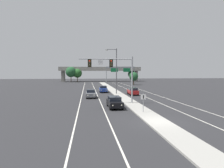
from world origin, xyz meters
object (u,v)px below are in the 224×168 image
Objects in this scene: street_lamp_median at (115,68)px; car_oncoming_blue at (103,89)px; overhead_signal_mast at (115,69)px; tree_far_left_c at (77,73)px; tree_far_right_c at (134,77)px; car_oncoming_black at (115,102)px; median_sign_post at (143,100)px; car_oncoming_grey at (91,93)px; highway_sign_gantry at (121,69)px; car_receding_red at (133,91)px; tree_far_left_b at (71,72)px; tree_far_right_b at (132,74)px.

street_lamp_median reaches higher than car_oncoming_blue.
tree_far_left_c is at bearing 97.41° from overhead_signal_mast.
car_oncoming_black is at bearing -106.59° from tree_far_right_c.
overhead_signal_mast reaches higher than tree_far_left_c.
street_lamp_median is at bearing -63.66° from car_oncoming_blue.
tree_far_left_c reaches higher than median_sign_post.
car_oncoming_grey is at bearing 105.24° from car_oncoming_black.
highway_sign_gantry is (11.30, 61.18, 5.34)m from car_oncoming_black.
overhead_signal_mast is 1.85× the size of car_oncoming_black.
car_receding_red is 33.84m from tree_far_right_c.
median_sign_post is 0.17× the size of highway_sign_gantry.
tree_far_right_c is 36.79m from tree_far_left_b.
highway_sign_gantry is (8.80, 44.81, 0.37)m from street_lamp_median.
overhead_signal_mast is at bearing -100.53° from highway_sign_gantry.
tree_far_right_c is at bearing 77.70° from median_sign_post.
street_lamp_median is 1.67× the size of tree_far_right_b.
car_oncoming_blue is (-2.75, 25.17, -0.77)m from median_sign_post.
highway_sign_gantry is 1.98× the size of tree_far_left_c.
overhead_signal_mast is 1.23× the size of tree_far_left_c.
tree_far_right_b is (28.73, 2.01, -0.48)m from tree_far_left_c.
street_lamp_median is 2.23× the size of car_oncoming_grey.
overhead_signal_mast reaches higher than median_sign_post.
street_lamp_median reaches higher than tree_far_right_b.
highway_sign_gantry is (10.79, 58.08, 0.79)m from overhead_signal_mast.
highway_sign_gantry is at bearing 74.47° from car_oncoming_blue.
tree_far_right_c is (8.08, 32.77, 2.42)m from car_receding_red.
street_lamp_median is (1.99, 13.28, 0.42)m from overhead_signal_mast.
tree_far_right_b is (20.00, 76.09, 3.09)m from car_oncoming_black.
car_oncoming_blue is 0.91× the size of tree_far_right_c.
median_sign_post is 82.00m from tree_far_right_b.
highway_sign_gantry is at bearing 73.92° from car_oncoming_grey.
car_oncoming_blue is at bearing 91.11° from overhead_signal_mast.
car_oncoming_black is 21.10m from car_oncoming_blue.
car_oncoming_blue is (0.16, 21.10, 0.00)m from car_oncoming_black.
tree_far_right_c reaches higher than car_oncoming_grey.
highway_sign_gantry is at bearing 82.68° from median_sign_post.
street_lamp_median is at bearing 81.48° from overhead_signal_mast.
car_oncoming_black is at bearing -90.42° from car_oncoming_blue.
car_oncoming_blue is at bearing 116.34° from street_lamp_median.
tree_far_right_b is (23.08, 64.79, 3.09)m from car_oncoming_grey.
median_sign_post is 0.49× the size of car_oncoming_grey.
street_lamp_median is 2.22× the size of car_oncoming_blue.
median_sign_post is 0.49× the size of car_oncoming_blue.
tree_far_right_c is at bearing 73.41° from car_oncoming_black.
median_sign_post is 79.01m from tree_far_left_b.
car_oncoming_blue is (-0.35, 18.00, -4.55)m from overhead_signal_mast.
overhead_signal_mast is 0.62× the size of highway_sign_gantry.
car_receding_red is at bearing -24.20° from street_lamp_median.
median_sign_post is (2.41, -7.17, -3.79)m from overhead_signal_mast.
tree_far_left_b is (-12.37, 70.37, -0.38)m from overhead_signal_mast.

